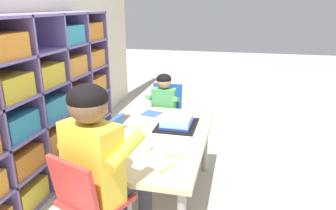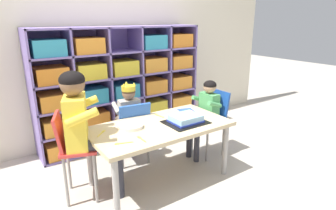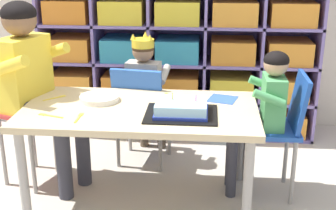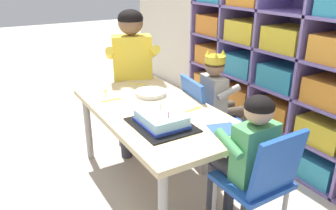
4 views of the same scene
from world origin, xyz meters
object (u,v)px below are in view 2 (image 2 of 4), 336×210
birthday_cake_on_tray (186,120)px  classroom_chair_blue (132,127)px  adult_helper_seated (85,121)px  fork_at_table_front_edge (159,116)px  classroom_chair_adult_side (72,146)px  child_with_crown (128,111)px  fork_scattered_mid_table (141,139)px  fork_near_cake_tray (102,133)px  guest_at_table_side (205,109)px  activity_table (160,131)px  fork_near_child_seat (123,143)px  classroom_chair_guest_side (212,117)px  paper_plate_stack (131,126)px

birthday_cake_on_tray → classroom_chair_blue: bearing=118.8°
adult_helper_seated → fork_at_table_front_edge: size_ratio=8.56×
classroom_chair_blue → classroom_chair_adult_side: bearing=28.2°
child_with_crown → classroom_chair_adult_side: child_with_crown is taller
classroom_chair_blue → child_with_crown: child_with_crown is taller
fork_scattered_mid_table → fork_near_cake_tray: 0.36m
birthday_cake_on_tray → guest_at_table_side: bearing=26.7°
child_with_crown → birthday_cake_on_tray: size_ratio=2.32×
fork_near_cake_tray → activity_table: bearing=121.8°
fork_near_child_seat → fork_at_table_front_edge: same height
classroom_chair_adult_side → fork_scattered_mid_table: bearing=-107.7°
classroom_chair_blue → guest_at_table_side: guest_at_table_side is taller
classroom_chair_guest_side → adult_helper_seated: bearing=-90.5°
paper_plate_stack → activity_table: bearing=-21.2°
paper_plate_stack → fork_near_cake_tray: size_ratio=2.02×
fork_scattered_mid_table → fork_near_cake_tray: same height
adult_helper_seated → guest_at_table_side: 1.29m
fork_at_table_front_edge → fork_near_cake_tray: bearing=-90.3°
classroom_chair_blue → fork_at_table_front_edge: bearing=137.5°
child_with_crown → fork_at_table_front_edge: 0.37m
fork_near_child_seat → birthday_cake_on_tray: bearing=24.2°
adult_helper_seated → fork_scattered_mid_table: bearing=-112.1°
fork_at_table_front_edge → paper_plate_stack: bearing=-80.9°
birthday_cake_on_tray → classroom_chair_adult_side: bearing=164.3°
paper_plate_stack → fork_near_cake_tray: paper_plate_stack is taller
classroom_chair_blue → fork_scattered_mid_table: (-0.23, -0.59, 0.15)m
paper_plate_stack → fork_scattered_mid_table: paper_plate_stack is taller
adult_helper_seated → fork_near_cake_tray: (0.12, -0.02, -0.13)m
classroom_chair_adult_side → fork_near_child_seat: classroom_chair_adult_side is taller
classroom_chair_adult_side → fork_near_cake_tray: classroom_chair_adult_side is taller
birthday_cake_on_tray → paper_plate_stack: birthday_cake_on_tray is taller
classroom_chair_adult_side → paper_plate_stack: classroom_chair_adult_side is taller
activity_table → birthday_cake_on_tray: 0.26m
classroom_chair_guest_side → fork_near_child_seat: size_ratio=5.12×
paper_plate_stack → birthday_cake_on_tray: bearing=-21.0°
fork_at_table_front_edge → birthday_cake_on_tray: bearing=10.7°
birthday_cake_on_tray → fork_at_table_front_edge: bearing=109.0°
fork_scattered_mid_table → fork_near_child_seat: 0.16m
adult_helper_seated → birthday_cake_on_tray: (0.84, -0.23, -0.10)m
fork_at_table_front_edge → adult_helper_seated: bearing=-93.3°
birthday_cake_on_tray → fork_at_table_front_edge: birthday_cake_on_tray is taller
fork_near_child_seat → fork_near_cake_tray: same height
child_with_crown → paper_plate_stack: child_with_crown is taller
child_with_crown → classroom_chair_guest_side: bearing=161.9°
activity_table → child_with_crown: child_with_crown is taller
classroom_chair_guest_side → guest_at_table_side: guest_at_table_side is taller
guest_at_table_side → fork_scattered_mid_table: guest_at_table_side is taller
fork_at_table_front_edge → child_with_crown: bearing=-161.6°
classroom_chair_guest_side → fork_at_table_front_edge: bearing=-96.5°
activity_table → classroom_chair_adult_side: (-0.72, 0.18, -0.02)m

